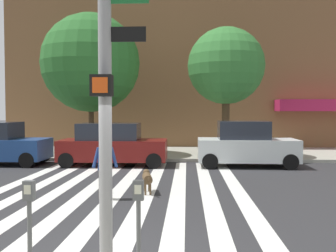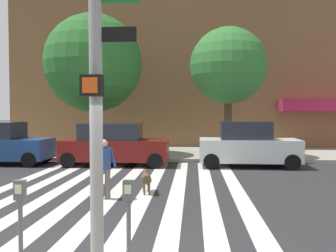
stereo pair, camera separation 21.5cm
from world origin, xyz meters
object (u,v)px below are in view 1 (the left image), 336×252
Objects in this scene: traffic_light_pole at (104,28)px; dog_on_leash at (147,178)px; pedestrian_dog_walker at (105,166)px; parked_car_behind_first at (113,145)px; parking_meter_second_along at (29,217)px; parking_meter_curbside at (138,217)px; parked_car_third_in_line at (246,145)px; street_tree_middle at (226,66)px; street_tree_nearest at (91,63)px.

traffic_light_pole is 6.68m from dog_on_leash.
pedestrian_dog_walker is (-1.13, 5.08, -2.59)m from traffic_light_pole.
parked_car_behind_first is at bearing 99.52° from pedestrian_dog_walker.
dog_on_leash is (-0.07, 5.93, -3.08)m from traffic_light_pole.
parking_meter_second_along is 11.69m from parked_car_behind_first.
parking_meter_curbside is 1.25× the size of dog_on_leash.
parked_car_third_in_line reaches higher than pedestrian_dog_walker.
parking_meter_curbside is at bearing -84.96° from dog_on_leash.
parked_car_third_in_line reaches higher than parking_meter_second_along.
pedestrian_dog_walker is at bearing -80.48° from parked_car_behind_first.
dog_on_leash is (-3.11, -8.06, -4.20)m from street_tree_middle.
street_tree_middle is (5.23, 2.60, 3.74)m from parked_car_behind_first.
street_tree_nearest is (-3.85, 14.18, 1.35)m from traffic_light_pole.
parked_car_behind_first reaches higher than dog_on_leash.
parking_meter_curbside is 0.19× the size of street_tree_nearest.
parked_car_third_in_line is (4.62, 11.63, -0.10)m from parking_meter_second_along.
parked_car_behind_first is 1.10× the size of parked_car_third_in_line.
parked_car_behind_first reaches higher than pedestrian_dog_walker.
traffic_light_pole is 11.89m from parked_car_behind_first.
parked_car_behind_first is at bearing -179.99° from parked_car_third_in_line.
parking_meter_curbside is 0.21× the size of street_tree_middle.
parking_meter_second_along is 0.19× the size of street_tree_nearest.
dog_on_leash is at bearing -111.09° from street_tree_middle.
street_tree_nearest reaches higher than street_tree_middle.
parking_meter_curbside is at bearing -100.32° from street_tree_middle.
parked_car_behind_first is at bearing 96.03° from parking_meter_second_along.
pedestrian_dog_walker is at bearing -141.49° from dog_on_leash.
pedestrian_dog_walker is 1.44m from dog_on_leash.
parking_meter_second_along is 1.25× the size of dog_on_leash.
dog_on_leash is at bearing -124.29° from parked_car_third_in_line.
pedestrian_dog_walker is (2.72, -9.09, -3.95)m from street_tree_nearest.
parked_car_behind_first is at bearing -59.13° from street_tree_nearest.
parking_meter_second_along is 15.19m from street_tree_nearest.
parking_meter_second_along is 15.22m from street_tree_middle.
street_tree_middle is (2.57, 14.14, 3.62)m from parking_meter_curbside.
traffic_light_pole is at bearing -107.81° from parked_car_third_in_line.
parked_car_third_in_line is at bearing 68.33° from parking_meter_second_along.
parking_meter_curbside is at bearing -105.46° from parked_car_third_in_line.
parked_car_third_in_line is (5.85, 0.00, 0.02)m from parked_car_behind_first.
street_tree_nearest reaches higher than traffic_light_pole.
traffic_light_pole is 5.82m from pedestrian_dog_walker.
parking_meter_second_along is 6.25m from dog_on_leash.
parked_car_behind_first is (-2.19, 11.40, -2.61)m from traffic_light_pole.
parked_car_third_in_line reaches higher than dog_on_leash.
street_tree_middle reaches higher than parking_meter_second_along.
parking_meter_second_along is 12.51m from parked_car_third_in_line.
parked_car_behind_first is at bearing 102.96° from parking_meter_curbside.
pedestrian_dog_walker is (-0.17, 5.32, -0.10)m from parking_meter_second_along.
parked_car_behind_first is 4.30× the size of dog_on_leash.
traffic_light_pole is at bearing -89.36° from dog_on_leash.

